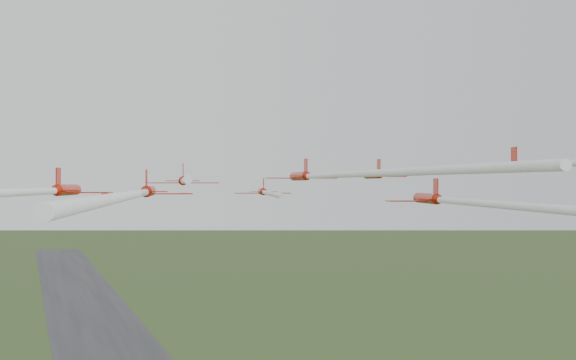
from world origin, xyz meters
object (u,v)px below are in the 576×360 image
object	(u,v)px
jet_row2_left	(184,181)
jet_row3_right	(555,164)
jet_row3_left	(40,191)
jet_row3_mid	(336,175)
jet_row2_right	(403,173)
jet_row4_left	(138,194)
jet_row4_right	(492,204)
jet_lead	(266,192)

from	to	relation	value
jet_row2_left	jet_row3_right	bearing A→B (deg)	-30.43
jet_row3_left	jet_row3_mid	world-z (taller)	jet_row3_mid
jet_row2_right	jet_row3_mid	distance (m)	17.91
jet_row4_left	jet_row4_right	distance (m)	25.03
jet_row2_left	jet_row4_right	bearing A→B (deg)	-59.71
jet_row3_right	jet_row4_right	world-z (taller)	jet_row3_right
jet_lead	jet_row4_left	bearing A→B (deg)	-103.92
jet_row2_right	jet_row3_right	distance (m)	18.45
jet_lead	jet_row3_right	world-z (taller)	jet_row3_right
jet_row2_right	jet_row3_left	bearing A→B (deg)	-167.23
jet_row3_left	jet_row4_left	distance (m)	23.38
jet_row3_left	jet_row4_right	distance (m)	42.61
jet_row2_right	jet_row3_right	world-z (taller)	jet_row3_right
jet_row3_mid	jet_row2_left	bearing A→B (deg)	123.06
jet_lead	jet_row3_right	distance (m)	40.08
jet_row2_right	jet_row4_right	world-z (taller)	jet_row2_right
jet_row4_right	jet_row2_left	bearing A→B (deg)	124.58
jet_lead	jet_row3_mid	size ratio (longest dim) A/B	0.69
jet_lead	jet_row3_right	size ratio (longest dim) A/B	0.74
jet_row3_right	jet_row4_right	distance (m)	21.11
jet_lead	jet_row3_left	bearing A→B (deg)	-131.59
jet_row2_left	jet_row2_right	xyz separation A→B (m)	(22.84, -8.93, 0.81)
jet_row2_left	jet_row4_right	size ratio (longest dim) A/B	0.82
jet_row4_right	jet_row2_right	bearing A→B (deg)	89.33
jet_row3_right	jet_lead	bearing A→B (deg)	131.22
jet_row2_left	jet_row4_left	size ratio (longest dim) A/B	0.96
jet_row2_left	jet_row3_left	distance (m)	18.23
jet_lead	jet_row4_right	xyz separation A→B (m)	(1.76, -49.81, -0.29)
jet_lead	jet_row2_right	xyz separation A→B (m)	(10.20, -19.01, 2.26)
jet_row2_right	jet_row3_left	distance (m)	38.45
jet_row2_right	jet_row4_right	bearing A→B (deg)	-93.30
jet_row3_left	jet_row2_right	bearing A→B (deg)	15.66
jet_lead	jet_row2_left	distance (m)	16.24
jet_row2_left	jet_row3_mid	distance (m)	23.56
jet_row3_mid	jet_row4_right	world-z (taller)	jet_row3_mid
jet_lead	jet_row4_left	xyz separation A→B (m)	(-22.03, -42.07, 0.44)
jet_row3_right	jet_row2_right	bearing A→B (deg)	128.39
jet_row3_right	jet_row4_left	world-z (taller)	jet_row3_right
jet_row3_mid	jet_row3_right	size ratio (longest dim) A/B	1.07
jet_row3_left	jet_row3_right	bearing A→B (deg)	-4.96
jet_row3_right	jet_row4_left	xyz separation A→B (m)	(-39.42, -6.09, -2.51)
jet_row4_right	jet_row3_left	bearing A→B (deg)	149.34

